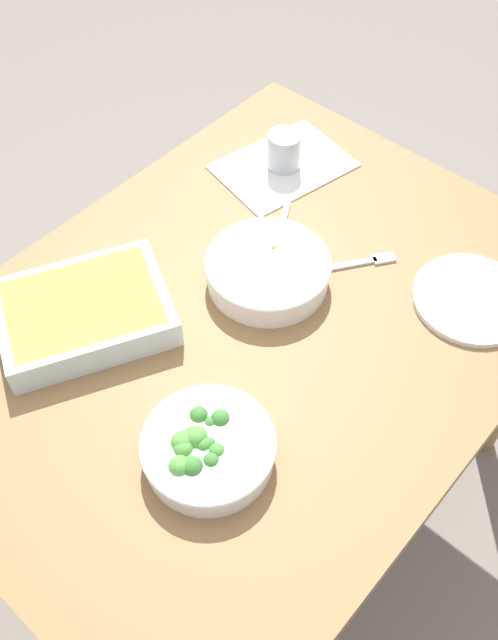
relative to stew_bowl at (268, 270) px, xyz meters
name	(u,v)px	position (x,y,z in m)	size (l,w,h in m)	color
ground_plane	(249,490)	(-0.09, -0.04, -0.77)	(6.00, 6.00, 0.00)	slate
dining_table	(249,349)	(-0.09, -0.04, -0.12)	(1.20, 0.90, 0.74)	olive
placemat	(283,166)	(0.27, 0.19, -0.03)	(0.28, 0.20, 0.00)	silver
stew_bowl	(268,270)	(0.00, 0.00, 0.00)	(0.24, 0.24, 0.06)	white
broccoli_bowl	(207,448)	(-0.34, -0.17, 0.00)	(0.21, 0.21, 0.07)	white
baking_dish	(84,312)	(-0.30, 0.18, 0.00)	(0.37, 0.33, 0.06)	silver
drink_cup	(284,153)	(0.27, 0.19, 0.01)	(0.07, 0.07, 0.08)	#B2BCC6
side_plate	(472,299)	(0.21, -0.32, -0.03)	(0.22, 0.22, 0.01)	white
spoon_by_stew	(278,241)	(0.09, 0.05, -0.03)	(0.16, 0.10, 0.01)	silver
fork_on_table	(358,263)	(0.15, -0.10, -0.03)	(0.16, 0.12, 0.01)	silver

